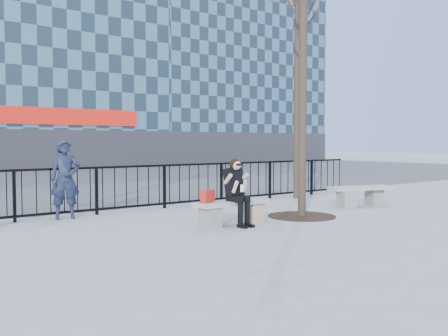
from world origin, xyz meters
TOP-DOWN VIEW (x-y plane):
  - ground at (0.00, 0.00)m, footprint 120.00×120.00m
  - street_surface at (0.00, 15.00)m, footprint 60.00×23.00m
  - railing at (0.00, 3.00)m, footprint 14.00×0.06m
  - building_right at (20.00, 27.00)m, footprint 16.20×10.20m
  - tree_right at (4.50, 2.60)m, footprint 2.80×2.80m
  - tree_grate at (1.90, -0.10)m, footprint 1.50×1.50m
  - bench_main at (0.00, 0.00)m, footprint 1.65×0.46m
  - bench_second at (4.49, 0.27)m, footprint 1.74×0.49m
  - seated_woman at (0.00, -0.16)m, footprint 0.50×0.64m
  - handbag at (-0.60, 0.02)m, footprint 0.33×0.23m
  - shopping_bag at (0.47, -0.19)m, footprint 0.41×0.20m
  - standing_man at (-2.40, 2.80)m, footprint 0.71×0.55m

SIDE VIEW (x-z plane):
  - ground at x=0.00m, z-range 0.00..0.00m
  - street_surface at x=0.00m, z-range 0.00..0.01m
  - tree_grate at x=1.90m, z-range 0.00..0.02m
  - shopping_bag at x=0.47m, z-range 0.00..0.37m
  - bench_main at x=0.00m, z-range 0.06..0.55m
  - bench_second at x=4.49m, z-range 0.06..0.58m
  - railing at x=0.00m, z-range 0.00..1.11m
  - handbag at x=-0.60m, z-range 0.49..0.74m
  - seated_woman at x=0.00m, z-range 0.00..1.34m
  - standing_man at x=-2.40m, z-range 0.00..1.72m
  - tree_right at x=4.50m, z-range 1.74..8.74m
  - building_right at x=20.00m, z-range 0.00..20.60m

